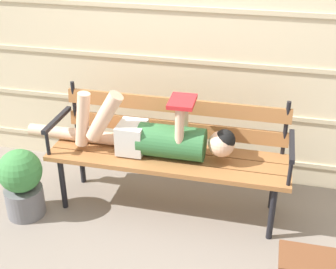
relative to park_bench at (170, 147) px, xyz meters
The scene contains 6 objects.
ground_plane 0.56m from the park_bench, 90.00° to the right, with size 12.00×12.00×0.00m, color gray.
house_siding 0.89m from the park_bench, 90.00° to the left, with size 5.11×0.08×2.47m.
park_bench is the anchor object (origin of this frame).
reclining_person 0.17m from the park_bench, 147.66° to the right, with size 1.64×0.26×0.51m.
footstool 1.32m from the park_bench, 36.41° to the right, with size 0.39×0.25×0.32m.
potted_plant 1.15m from the park_bench, 159.10° to the right, with size 0.33×0.33×0.55m.
Camera 1 is at (0.68, -2.70, 2.20)m, focal length 48.66 mm.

